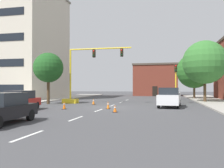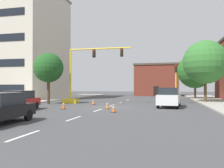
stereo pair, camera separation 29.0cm
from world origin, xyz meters
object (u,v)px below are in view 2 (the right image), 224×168
at_px(sedan_black_mid_left, 0,108).
at_px(traffic_cone_roadside_c, 93,102).
at_px(traffic_cone_roadside_a, 107,105).
at_px(traffic_signal_gantry, 79,86).
at_px(sedan_red_near_left, 19,100).
at_px(traffic_cone_roadside_b, 64,105).
at_px(tree_left_near, 48,68).
at_px(traffic_light_pole_right, 176,75).
at_px(traffic_cone_roadside_d, 114,109).
at_px(pickup_truck_white, 169,98).
at_px(tree_right_far, 195,71).
at_px(tree_right_mid, 205,62).

xyz_separation_m(sedan_black_mid_left, traffic_cone_roadside_c, (0.78, 14.72, -0.54)).
bearing_deg(traffic_cone_roadside_a, traffic_signal_gantry, 129.76).
bearing_deg(sedan_red_near_left, traffic_cone_roadside_b, 30.01).
distance_m(tree_left_near, sedan_black_mid_left, 15.86).
distance_m(traffic_light_pole_right, sedan_red_near_left, 17.83).
relative_size(tree_left_near, traffic_cone_roadside_c, 8.83).
xyz_separation_m(tree_left_near, sedan_black_mid_left, (4.91, -14.67, -3.49)).
bearing_deg(traffic_cone_roadside_c, traffic_signal_gantry, 146.57).
bearing_deg(traffic_light_pole_right, sedan_red_near_left, -141.12).
xyz_separation_m(traffic_cone_roadside_b, traffic_cone_roadside_c, (1.00, 5.93, -0.03)).
distance_m(traffic_cone_roadside_a, traffic_cone_roadside_d, 3.03).
distance_m(sedan_black_mid_left, traffic_cone_roadside_b, 8.81).
relative_size(pickup_truck_white, sedan_black_mid_left, 1.22).
bearing_deg(traffic_cone_roadside_b, sedan_black_mid_left, -88.53).
bearing_deg(pickup_truck_white, tree_left_near, 174.57).
height_order(traffic_light_pole_right, tree_right_far, tree_right_far).
distance_m(tree_right_far, traffic_cone_roadside_a, 23.28).
relative_size(traffic_signal_gantry, traffic_cone_roadside_c, 12.29).
height_order(traffic_signal_gantry, tree_right_far, tree_right_far).
bearing_deg(tree_left_near, sedan_red_near_left, -80.19).
distance_m(traffic_cone_roadside_b, traffic_cone_roadside_d, 5.37).
distance_m(sedan_black_mid_left, traffic_cone_roadside_d, 8.70).
bearing_deg(pickup_truck_white, traffic_cone_roadside_a, -149.15).
bearing_deg(tree_right_far, traffic_light_pole_right, -106.17).
bearing_deg(traffic_cone_roadside_b, traffic_cone_roadside_c, 80.41).
distance_m(tree_right_far, tree_left_near, 24.45).
distance_m(traffic_light_pole_right, tree_left_near, 15.45).
relative_size(sedan_red_near_left, traffic_cone_roadside_c, 6.54).
height_order(traffic_signal_gantry, traffic_cone_roadside_c, traffic_signal_gantry).
distance_m(tree_right_far, traffic_cone_roadside_c, 20.87).
xyz_separation_m(tree_right_mid, traffic_cone_roadside_a, (-10.35, -11.32, -4.93)).
height_order(pickup_truck_white, sedan_black_mid_left, pickup_truck_white).
height_order(traffic_light_pole_right, sedan_red_near_left, traffic_light_pole_right).
height_order(traffic_signal_gantry, pickup_truck_white, traffic_signal_gantry).
relative_size(traffic_cone_roadside_a, traffic_cone_roadside_c, 1.02).
height_order(traffic_light_pole_right, tree_right_mid, tree_right_mid).
height_order(traffic_cone_roadside_b, traffic_cone_roadside_d, traffic_cone_roadside_b).
distance_m(tree_right_far, traffic_cone_roadside_d, 25.30).
bearing_deg(pickup_truck_white, traffic_cone_roadside_c, 170.69).
xyz_separation_m(tree_right_mid, sedan_black_mid_left, (-14.00, -21.25, -4.40)).
relative_size(tree_right_mid, traffic_cone_roadside_c, 11.58).
height_order(tree_right_far, tree_left_near, tree_right_far).
relative_size(tree_right_mid, tree_left_near, 1.31).
relative_size(traffic_light_pole_right, traffic_cone_roadside_a, 6.68).
bearing_deg(traffic_signal_gantry, traffic_cone_roadside_d, -54.43).
xyz_separation_m(traffic_signal_gantry, tree_right_mid, (15.67, 4.92, 3.06)).
xyz_separation_m(traffic_light_pole_right, sedan_black_mid_left, (-10.17, -17.93, -2.64)).
relative_size(traffic_signal_gantry, traffic_cone_roadside_b, 11.43).
height_order(tree_left_near, sedan_red_near_left, tree_left_near).
height_order(tree_left_near, pickup_truck_white, tree_left_near).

